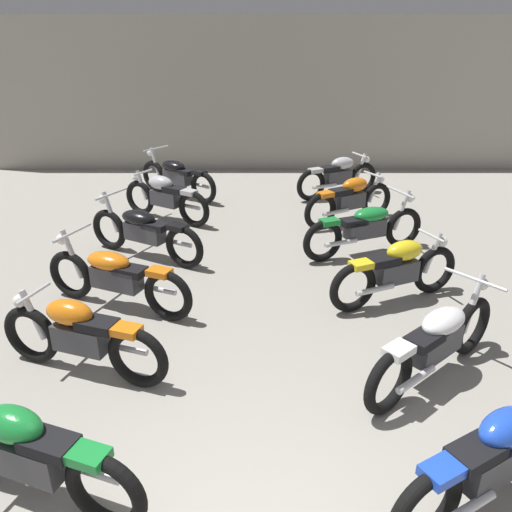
{
  "coord_description": "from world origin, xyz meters",
  "views": [
    {
      "loc": [
        -0.02,
        -1.99,
        3.35
      ],
      "look_at": [
        0.0,
        4.29,
        0.55
      ],
      "focal_mm": 36.26,
      "sensor_mm": 36.0,
      "label": 1
    }
  ],
  "objects_px": {
    "motorcycle_right_row_1": "(435,341)",
    "motorcycle_right_row_5": "(337,176)",
    "motorcycle_right_row_0": "(491,459)",
    "motorcycle_left_row_3": "(142,231)",
    "motorcycle_left_row_5": "(175,176)",
    "motorcycle_right_row_4": "(349,199)",
    "motorcycle_left_row_4": "(164,197)",
    "motorcycle_right_row_2": "(395,270)",
    "motorcycle_right_row_3": "(364,227)",
    "motorcycle_left_row_0": "(27,454)",
    "motorcycle_left_row_1": "(79,336)",
    "motorcycle_left_row_2": "(114,277)"
  },
  "relations": [
    {
      "from": "motorcycle_left_row_2",
      "to": "motorcycle_right_row_4",
      "type": "distance_m",
      "value": 4.72
    },
    {
      "from": "motorcycle_left_row_1",
      "to": "motorcycle_right_row_4",
      "type": "distance_m",
      "value": 5.75
    },
    {
      "from": "motorcycle_right_row_2",
      "to": "motorcycle_left_row_5",
      "type": "bearing_deg",
      "value": 127.16
    },
    {
      "from": "motorcycle_left_row_2",
      "to": "motorcycle_right_row_2",
      "type": "height_order",
      "value": "motorcycle_left_row_2"
    },
    {
      "from": "motorcycle_right_row_0",
      "to": "motorcycle_right_row_5",
      "type": "bearing_deg",
      "value": 89.92
    },
    {
      "from": "motorcycle_right_row_1",
      "to": "motorcycle_right_row_3",
      "type": "xyz_separation_m",
      "value": [
        -0.08,
        3.22,
        0.0
      ]
    },
    {
      "from": "motorcycle_left_row_4",
      "to": "motorcycle_right_row_2",
      "type": "xyz_separation_m",
      "value": [
        3.51,
        -3.14,
        0.0
      ]
    },
    {
      "from": "motorcycle_left_row_0",
      "to": "motorcycle_left_row_1",
      "type": "relative_size",
      "value": 0.99
    },
    {
      "from": "motorcycle_left_row_4",
      "to": "motorcycle_right_row_3",
      "type": "distance_m",
      "value": 3.75
    },
    {
      "from": "motorcycle_left_row_5",
      "to": "motorcycle_right_row_3",
      "type": "xyz_separation_m",
      "value": [
        3.4,
        -3.05,
        0.0
      ]
    },
    {
      "from": "motorcycle_right_row_4",
      "to": "motorcycle_right_row_5",
      "type": "bearing_deg",
      "value": 89.33
    },
    {
      "from": "motorcycle_left_row_3",
      "to": "motorcycle_left_row_5",
      "type": "relative_size",
      "value": 1.1
    },
    {
      "from": "motorcycle_left_row_4",
      "to": "motorcycle_right_row_5",
      "type": "distance_m",
      "value": 3.73
    },
    {
      "from": "motorcycle_left_row_0",
      "to": "motorcycle_right_row_5",
      "type": "xyz_separation_m",
      "value": [
        3.42,
        7.77,
        0.0
      ]
    },
    {
      "from": "motorcycle_left_row_0",
      "to": "motorcycle_left_row_3",
      "type": "xyz_separation_m",
      "value": [
        -0.05,
        4.57,
        -0.01
      ]
    },
    {
      "from": "motorcycle_right_row_1",
      "to": "motorcycle_right_row_5",
      "type": "relative_size",
      "value": 0.94
    },
    {
      "from": "motorcycle_left_row_0",
      "to": "motorcycle_right_row_0",
      "type": "distance_m",
      "value": 3.41
    },
    {
      "from": "motorcycle_left_row_2",
      "to": "motorcycle_right_row_0",
      "type": "relative_size",
      "value": 1.16
    },
    {
      "from": "motorcycle_right_row_5",
      "to": "motorcycle_right_row_0",
      "type": "bearing_deg",
      "value": -90.08
    },
    {
      "from": "motorcycle_right_row_4",
      "to": "motorcycle_left_row_4",
      "type": "bearing_deg",
      "value": 177.64
    },
    {
      "from": "motorcycle_left_row_4",
      "to": "motorcycle_left_row_5",
      "type": "distance_m",
      "value": 1.48
    },
    {
      "from": "motorcycle_left_row_3",
      "to": "motorcycle_left_row_4",
      "type": "xyz_separation_m",
      "value": [
        0.05,
        1.72,
        0.01
      ]
    },
    {
      "from": "motorcycle_right_row_2",
      "to": "motorcycle_right_row_3",
      "type": "xyz_separation_m",
      "value": [
        -0.1,
        1.57,
        -0.01
      ]
    },
    {
      "from": "motorcycle_left_row_1",
      "to": "motorcycle_left_row_2",
      "type": "relative_size",
      "value": 0.93
    },
    {
      "from": "motorcycle_left_row_4",
      "to": "motorcycle_right_row_1",
      "type": "height_order",
      "value": "motorcycle_right_row_1"
    },
    {
      "from": "motorcycle_left_row_4",
      "to": "motorcycle_right_row_4",
      "type": "distance_m",
      "value": 3.4
    },
    {
      "from": "motorcycle_left_row_4",
      "to": "motorcycle_right_row_0",
      "type": "bearing_deg",
      "value": -61.73
    },
    {
      "from": "motorcycle_left_row_5",
      "to": "motorcycle_right_row_4",
      "type": "distance_m",
      "value": 3.76
    },
    {
      "from": "motorcycle_left_row_4",
      "to": "motorcycle_left_row_5",
      "type": "bearing_deg",
      "value": 89.62
    },
    {
      "from": "motorcycle_left_row_5",
      "to": "motorcycle_left_row_1",
      "type": "bearing_deg",
      "value": -91.16
    },
    {
      "from": "motorcycle_left_row_3",
      "to": "motorcycle_right_row_4",
      "type": "bearing_deg",
      "value": 24.59
    },
    {
      "from": "motorcycle_left_row_2",
      "to": "motorcycle_right_row_4",
      "type": "bearing_deg",
      "value": 42.24
    },
    {
      "from": "motorcycle_left_row_3",
      "to": "motorcycle_right_row_4",
      "type": "relative_size",
      "value": 1.1
    },
    {
      "from": "motorcycle_left_row_1",
      "to": "motorcycle_left_row_5",
      "type": "bearing_deg",
      "value": 88.84
    },
    {
      "from": "motorcycle_right_row_1",
      "to": "motorcycle_left_row_4",
      "type": "bearing_deg",
      "value": 126.12
    },
    {
      "from": "motorcycle_left_row_1",
      "to": "motorcycle_left_row_4",
      "type": "xyz_separation_m",
      "value": [
        0.12,
        4.69,
        0.0
      ]
    },
    {
      "from": "motorcycle_left_row_5",
      "to": "motorcycle_right_row_2",
      "type": "distance_m",
      "value": 5.79
    },
    {
      "from": "motorcycle_right_row_3",
      "to": "motorcycle_left_row_4",
      "type": "bearing_deg",
      "value": 155.36
    },
    {
      "from": "motorcycle_left_row_4",
      "to": "motorcycle_right_row_0",
      "type": "relative_size",
      "value": 0.99
    },
    {
      "from": "motorcycle_left_row_1",
      "to": "motorcycle_right_row_2",
      "type": "bearing_deg",
      "value": 23.22
    },
    {
      "from": "motorcycle_right_row_3",
      "to": "motorcycle_left_row_1",
      "type": "bearing_deg",
      "value": -138.46
    },
    {
      "from": "motorcycle_left_row_1",
      "to": "motorcycle_right_row_1",
      "type": "xyz_separation_m",
      "value": [
        3.61,
        -0.1,
        -0.01
      ]
    },
    {
      "from": "motorcycle_right_row_1",
      "to": "motorcycle_right_row_5",
      "type": "bearing_deg",
      "value": 90.67
    },
    {
      "from": "motorcycle_right_row_2",
      "to": "motorcycle_right_row_4",
      "type": "xyz_separation_m",
      "value": [
        -0.11,
        2.99,
        0.0
      ]
    },
    {
      "from": "motorcycle_right_row_3",
      "to": "motorcycle_right_row_4",
      "type": "xyz_separation_m",
      "value": [
        -0.01,
        1.42,
        0.01
      ]
    },
    {
      "from": "motorcycle_left_row_0",
      "to": "motorcycle_right_row_5",
      "type": "distance_m",
      "value": 8.49
    },
    {
      "from": "motorcycle_left_row_3",
      "to": "motorcycle_right_row_2",
      "type": "distance_m",
      "value": 3.83
    },
    {
      "from": "motorcycle_left_row_2",
      "to": "motorcycle_right_row_1",
      "type": "height_order",
      "value": "same"
    },
    {
      "from": "motorcycle_left_row_1",
      "to": "motorcycle_left_row_4",
      "type": "height_order",
      "value": "same"
    },
    {
      "from": "motorcycle_right_row_2",
      "to": "motorcycle_right_row_1",
      "type": "bearing_deg",
      "value": -90.54
    }
  ]
}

